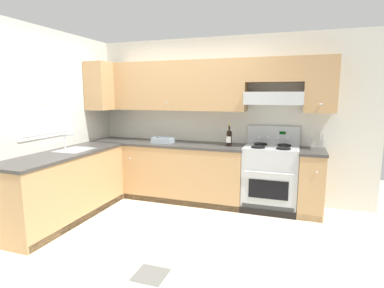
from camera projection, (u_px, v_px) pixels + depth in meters
ground_plane at (150, 231)px, 3.79m from camera, size 7.04×7.04×0.00m
floor_accent_tile at (151, 275)px, 2.87m from camera, size 0.30×0.30×0.01m
wall_back at (213, 107)px, 4.86m from camera, size 4.68×0.57×2.55m
wall_left at (52, 118)px, 4.30m from camera, size 0.47×4.00×2.55m
counter_back_run at (182, 172)px, 4.89m from camera, size 3.60×0.65×0.91m
counter_left_run at (65, 186)px, 4.12m from camera, size 0.63×1.91×1.13m
stove at (270, 177)px, 4.46m from camera, size 0.76×0.62×1.20m
wine_bottle at (229, 137)px, 4.54m from camera, size 0.08×0.08×0.33m
bowl at (163, 141)px, 4.89m from camera, size 0.33×0.22×0.08m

